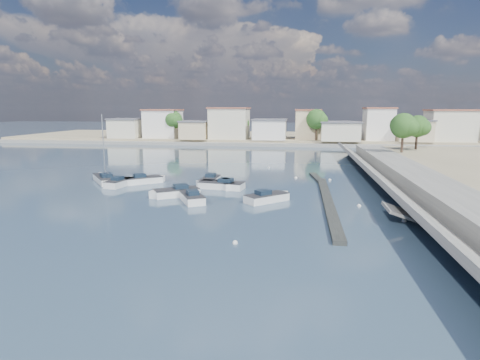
% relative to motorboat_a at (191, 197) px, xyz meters
% --- Properties ---
extents(ground, '(400.00, 400.00, 0.00)m').
position_rel_motorboat_a_xyz_m(ground, '(7.06, 31.06, -0.38)').
color(ground, '#27394F').
rests_on(ground, ground).
extents(seawall_walkway, '(5.00, 90.00, 1.80)m').
position_rel_motorboat_a_xyz_m(seawall_walkway, '(25.56, 4.06, 0.52)').
color(seawall_walkway, slate).
rests_on(seawall_walkway, ground).
extents(breakwater, '(2.00, 31.02, 0.35)m').
position_rel_motorboat_a_xyz_m(breakwater, '(13.96, 3.74, -0.21)').
color(breakwater, black).
rests_on(breakwater, ground).
extents(far_shore_land, '(160.00, 40.00, 1.40)m').
position_rel_motorboat_a_xyz_m(far_shore_land, '(7.06, 83.06, 0.32)').
color(far_shore_land, gray).
rests_on(far_shore_land, ground).
extents(far_shore_quay, '(160.00, 2.50, 0.80)m').
position_rel_motorboat_a_xyz_m(far_shore_quay, '(7.06, 62.06, 0.02)').
color(far_shore_quay, slate).
rests_on(far_shore_quay, ground).
extents(far_town, '(113.01, 12.80, 8.35)m').
position_rel_motorboat_a_xyz_m(far_town, '(17.77, 67.98, 4.56)').
color(far_town, beige).
rests_on(far_town, far_shore_land).
extents(shore_trees, '(74.56, 38.32, 7.92)m').
position_rel_motorboat_a_xyz_m(shore_trees, '(15.40, 59.17, 5.84)').
color(shore_trees, '#38281E').
rests_on(shore_trees, ground).
extents(motorboat_a, '(3.81, 5.04, 1.48)m').
position_rel_motorboat_a_xyz_m(motorboat_a, '(0.00, 0.00, 0.00)').
color(motorboat_a, silver).
rests_on(motorboat_a, ground).
extents(motorboat_b, '(4.86, 4.42, 1.48)m').
position_rel_motorboat_a_xyz_m(motorboat_b, '(-8.58, 8.98, -0.00)').
color(motorboat_b, silver).
rests_on(motorboat_b, ground).
extents(motorboat_c, '(6.14, 2.98, 1.48)m').
position_rel_motorboat_a_xyz_m(motorboat_c, '(1.58, 6.96, 0.00)').
color(motorboat_c, silver).
rests_on(motorboat_c, ground).
extents(motorboat_d, '(5.14, 4.33, 1.48)m').
position_rel_motorboat_a_xyz_m(motorboat_d, '(-2.46, 1.89, -0.00)').
color(motorboat_d, silver).
rests_on(motorboat_d, ground).
extents(motorboat_e, '(2.52, 4.88, 1.48)m').
position_rel_motorboat_a_xyz_m(motorboat_e, '(-10.91, 6.80, -0.00)').
color(motorboat_e, silver).
rests_on(motorboat_e, ground).
extents(motorboat_f, '(3.22, 3.63, 1.48)m').
position_rel_motorboat_a_xyz_m(motorboat_f, '(2.06, 7.31, -0.00)').
color(motorboat_f, silver).
rests_on(motorboat_f, ground).
extents(motorboat_g, '(1.96, 5.38, 1.48)m').
position_rel_motorboat_a_xyz_m(motorboat_g, '(-0.21, 9.43, 0.00)').
color(motorboat_g, silver).
rests_on(motorboat_g, ground).
extents(motorboat_h, '(4.70, 4.60, 1.48)m').
position_rel_motorboat_a_xyz_m(motorboat_h, '(8.00, 1.02, -0.00)').
color(motorboat_h, silver).
rests_on(motorboat_h, ground).
extents(sailboat, '(5.54, 6.31, 9.00)m').
position_rel_motorboat_a_xyz_m(sailboat, '(-14.14, 8.99, 0.03)').
color(sailboat, silver).
rests_on(sailboat, ground).
extents(mooring_buoys, '(14.26, 37.21, 0.40)m').
position_rel_motorboat_a_xyz_m(mooring_buoys, '(12.63, 6.11, -0.33)').
color(mooring_buoys, white).
rests_on(mooring_buoys, ground).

